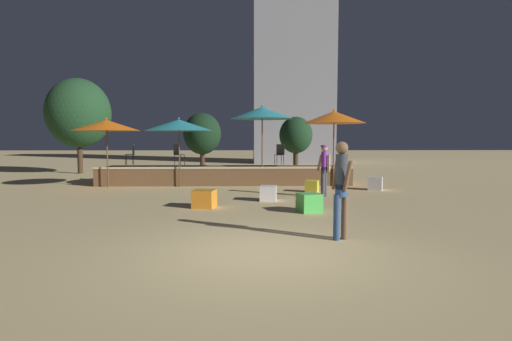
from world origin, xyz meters
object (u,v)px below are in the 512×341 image
at_px(person_1, 324,168).
at_px(frisbee_disc, 213,204).
at_px(background_tree_1, 78,113).
at_px(patio_umbrella_1, 106,125).
at_px(person_0, 341,185).
at_px(cube_seat_3, 309,203).
at_px(bistro_chair_1, 178,153).
at_px(patio_umbrella_0, 262,113).
at_px(cube_seat_0, 375,183).
at_px(bistro_chair_0, 280,153).
at_px(cube_seat_2, 312,186).
at_px(patio_umbrella_2, 179,125).
at_px(background_tree_0, 296,135).
at_px(cube_seat_1, 204,199).
at_px(bistro_chair_2, 132,152).
at_px(patio_umbrella_3, 334,117).
at_px(background_tree_2, 202,134).
at_px(cube_seat_4, 268,193).

bearing_deg(person_1, frisbee_disc, -31.84).
bearing_deg(background_tree_1, patio_umbrella_1, -60.09).
bearing_deg(person_0, background_tree_1, -77.09).
distance_m(cube_seat_3, bistro_chair_1, 8.23).
distance_m(patio_umbrella_0, cube_seat_0, 5.18).
bearing_deg(bistro_chair_0, cube_seat_2, -46.90).
bearing_deg(cube_seat_3, patio_umbrella_2, 127.64).
bearing_deg(frisbee_disc, background_tree_0, 70.59).
xyz_separation_m(cube_seat_1, bistro_chair_1, (-1.74, 6.03, 1.09)).
xyz_separation_m(person_0, bistro_chair_2, (-6.79, 10.11, 0.29)).
height_order(cube_seat_0, bistro_chair_1, bistro_chair_1).
bearing_deg(patio_umbrella_2, patio_umbrella_3, 0.80).
bearing_deg(patio_umbrella_0, patio_umbrella_2, -177.16).
distance_m(patio_umbrella_3, background_tree_1, 14.21).
height_order(cube_seat_3, background_tree_0, background_tree_0).
distance_m(person_0, person_1, 5.62).
distance_m(cube_seat_0, background_tree_1, 16.24).
distance_m(patio_umbrella_3, bistro_chair_1, 6.70).
distance_m(patio_umbrella_1, cube_seat_3, 9.26).
bearing_deg(patio_umbrella_0, cube_seat_1, -109.96).
xyz_separation_m(patio_umbrella_3, bistro_chair_1, (-6.46, 1.07, -1.45)).
bearing_deg(cube_seat_2, background_tree_2, 118.08).
height_order(cube_seat_3, cube_seat_4, cube_seat_3).
height_order(patio_umbrella_1, bistro_chair_2, patio_umbrella_1).
xyz_separation_m(cube_seat_2, bistro_chair_1, (-5.30, 2.83, 1.12)).
bearing_deg(cube_seat_2, patio_umbrella_1, 168.81).
distance_m(cube_seat_0, bistro_chair_1, 8.19).
height_order(cube_seat_1, frisbee_disc, cube_seat_1).
height_order(cube_seat_0, bistro_chair_2, bistro_chair_2).
distance_m(patio_umbrella_0, background_tree_0, 6.60).
distance_m(cube_seat_2, person_0, 6.92).
distance_m(bistro_chair_0, bistro_chair_1, 4.36).
bearing_deg(cube_seat_0, background_tree_2, 130.23).
relative_size(bistro_chair_1, frisbee_disc, 3.67).
xyz_separation_m(cube_seat_0, cube_seat_1, (-6.04, -3.70, 0.00)).
distance_m(patio_umbrella_1, cube_seat_0, 10.62).
bearing_deg(cube_seat_3, cube_seat_2, 79.46).
distance_m(patio_umbrella_1, person_0, 11.19).
xyz_separation_m(bistro_chair_1, bistro_chair_2, (-2.09, 0.44, 0.00)).
distance_m(cube_seat_2, bistro_chair_1, 6.11).
distance_m(patio_umbrella_2, person_0, 9.71).
bearing_deg(patio_umbrella_2, bistro_chair_1, 102.12).
distance_m(patio_umbrella_3, background_tree_2, 9.71).
height_order(cube_seat_4, frisbee_disc, cube_seat_4).
bearing_deg(bistro_chair_2, person_1, 33.70).
height_order(bistro_chair_0, bistro_chair_1, same).
relative_size(cube_seat_3, background_tree_1, 0.13).
bearing_deg(patio_umbrella_3, person_0, -101.51).
relative_size(patio_umbrella_3, cube_seat_0, 4.72).
bearing_deg(cube_seat_0, bistro_chair_2, 164.34).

